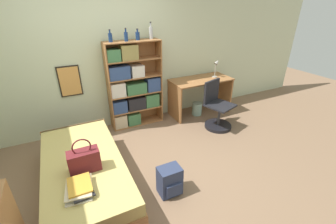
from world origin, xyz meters
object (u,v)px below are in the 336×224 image
bottle_blue (151,32)px  bottle_green (110,37)px  bottle_clear (138,36)px  desk (200,90)px  bed (85,174)px  waste_bin (197,109)px  handbag (84,160)px  backpack (170,181)px  book_stack_on_bed (79,188)px  bottle_brown (126,36)px  bookcase (132,88)px  desk_chair (217,113)px  desk_lamp (217,65)px

bottle_blue → bottle_green: bearing=-178.0°
bottle_clear → desk: bearing=-7.0°
bottle_green → bottle_blue: bottle_blue is taller
bottle_green → bottle_clear: (0.47, 0.00, -0.00)m
bed → waste_bin: (2.46, 1.15, -0.09)m
handbag → backpack: size_ratio=1.09×
book_stack_on_bed → bottle_clear: size_ratio=2.01×
bottle_brown → waste_bin: bottle_brown is taller
bottle_green → backpack: size_ratio=0.52×
bookcase → bottle_clear: bottle_clear is taller
bed → desk_chair: size_ratio=2.17×
desk_lamp → desk_chair: bearing=-121.7°
bed → handbag: size_ratio=4.68×
waste_bin → bed: bearing=-154.8°
bottle_brown → bottle_blue: bearing=7.7°
handbag → bookcase: (1.09, 1.59, 0.17)m
bookcase → bottle_green: bearing=-179.7°
desk → desk_lamp: 0.60m
bookcase → backpack: bearing=-95.3°
bottle_brown → desk_lamp: bottle_brown is taller
bookcase → waste_bin: size_ratio=5.98×
bottle_clear → desk_chair: (1.22, -0.81, -1.39)m
handbag → backpack: (0.91, -0.34, -0.40)m
desk_chair → backpack: size_ratio=2.35×
bed → bottle_green: 2.16m
desk → bottle_green: bearing=175.0°
bottle_green → backpack: bearing=-86.5°
backpack → bottle_green: bearing=93.5°
book_stack_on_bed → bookcase: (1.20, 1.90, 0.26)m
bookcase → desk_lamp: bookcase is taller
bed → bottle_blue: 2.55m
book_stack_on_bed → backpack: size_ratio=0.99×
desk → desk_lamp: desk_lamp is taller
book_stack_on_bed → bottle_green: bottle_green is taller
handbag → bottle_green: bearing=63.3°
bottle_clear → book_stack_on_bed: bearing=-125.8°
bottle_clear → desk_lamp: 1.76m
bottle_blue → desk_chair: bearing=-40.9°
bookcase → bed: bearing=-129.2°
bookcase → bottle_brown: bearing=-138.2°
bookcase → desk_lamp: size_ratio=4.17×
desk → waste_bin: size_ratio=4.75×
handbag → desk_lamp: size_ratio=1.09×
bed → bookcase: 1.84m
handbag → bottle_blue: bottle_blue is taller
desk_lamp → backpack: 2.77m
bottle_green → desk: size_ratio=0.16×
waste_bin → bookcase: bearing=171.0°
handbag → bottle_clear: size_ratio=2.22×
bed → desk_chair: 2.57m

